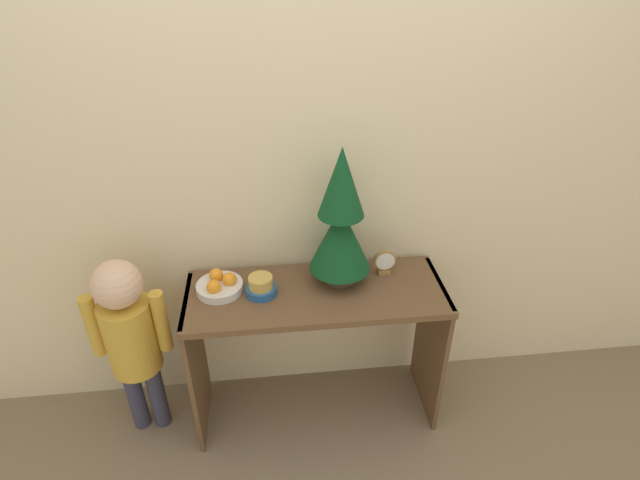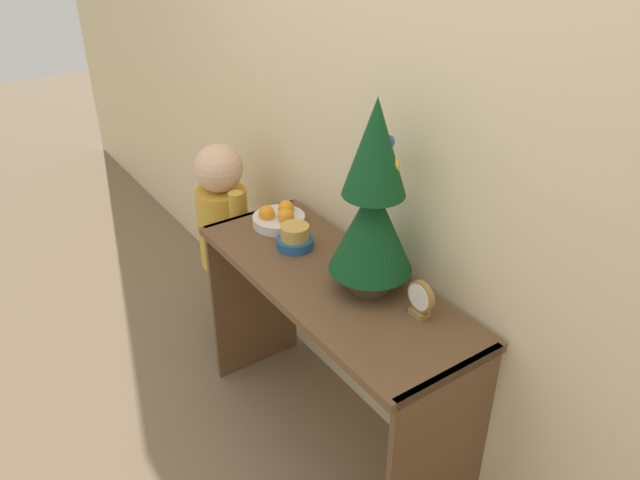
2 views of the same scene
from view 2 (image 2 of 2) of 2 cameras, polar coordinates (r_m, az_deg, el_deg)
ground_plane at (r=2.46m, az=-3.46°, el=-19.62°), size 12.00×12.00×0.00m
back_wall at (r=1.98m, az=7.38°, el=11.36°), size 7.00×0.05×2.50m
console_table at (r=2.16m, az=0.97°, el=-7.31°), size 1.12×0.43×0.74m
mini_tree at (r=1.87m, az=4.88°, el=3.43°), size 0.26×0.26×0.62m
fruit_bowl at (r=2.36m, az=-3.76°, el=2.04°), size 0.20×0.20×0.08m
singing_bowl at (r=2.20m, az=-2.30°, el=0.20°), size 0.13×0.13×0.09m
desk_clock at (r=1.87m, az=9.18°, el=-5.39°), size 0.10×0.04×0.12m
child_figure at (r=2.74m, az=-8.85°, el=1.64°), size 0.34×0.22×0.95m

